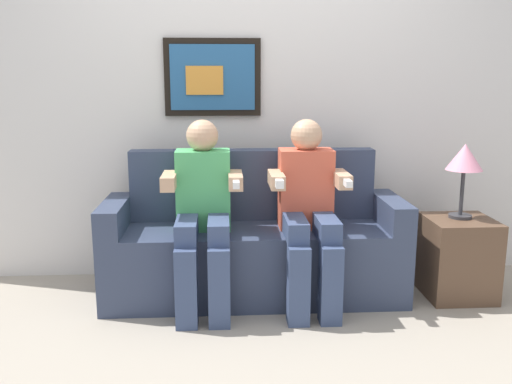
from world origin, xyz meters
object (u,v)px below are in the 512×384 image
at_px(person_on_left, 203,208).
at_px(person_on_right, 308,207).
at_px(couch, 254,247).
at_px(table_lamp, 464,161).
at_px(side_table_right, 458,258).

xyz_separation_m(person_on_left, person_on_right, (0.62, -0.00, 0.00)).
height_order(couch, table_lamp, table_lamp).
height_order(person_on_left, person_on_right, same).
bearing_deg(couch, table_lamp, -3.55).
distance_m(person_on_left, person_on_right, 0.62).
bearing_deg(couch, person_on_right, -28.40).
height_order(couch, person_on_right, person_on_right).
xyz_separation_m(couch, person_on_left, (-0.31, -0.17, 0.29)).
relative_size(couch, side_table_right, 3.67).
xyz_separation_m(couch, table_lamp, (1.27, -0.08, 0.55)).
bearing_deg(person_on_right, table_lamp, 5.23).
bearing_deg(table_lamp, couch, 176.45).
bearing_deg(person_on_right, couch, 151.60).
relative_size(person_on_right, table_lamp, 2.41).
bearing_deg(table_lamp, person_on_left, -176.83).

